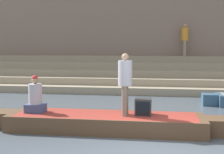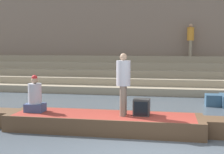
# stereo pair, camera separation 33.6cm
# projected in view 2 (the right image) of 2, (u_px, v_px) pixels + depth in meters

# --- Properties ---
(ghat_steps) EXTENTS (36.00, 3.83, 1.76)m
(ghat_steps) POSITION_uv_depth(u_px,v_px,m) (165.00, 78.00, 16.53)
(ghat_steps) COLOR gray
(ghat_steps) RESTS_ON ground
(back_wall) EXTENTS (34.20, 1.28, 7.50)m
(back_wall) POSITION_uv_depth(u_px,v_px,m) (166.00, 22.00, 18.20)
(back_wall) COLOR #7F6B5B
(back_wall) RESTS_ON ground
(rowboat_main) EXTENTS (6.73, 1.47, 0.44)m
(rowboat_main) POSITION_uv_depth(u_px,v_px,m) (104.00, 122.00, 8.42)
(rowboat_main) COLOR brown
(rowboat_main) RESTS_ON ground
(person_standing) EXTENTS (0.37, 0.37, 1.64)m
(person_standing) POSITION_uv_depth(u_px,v_px,m) (123.00, 80.00, 8.20)
(person_standing) COLOR #756656
(person_standing) RESTS_ON rowboat_main
(person_rowing) EXTENTS (0.52, 0.41, 1.03)m
(person_rowing) POSITION_uv_depth(u_px,v_px,m) (35.00, 97.00, 8.72)
(person_rowing) COLOR #3D4C75
(person_rowing) RESTS_ON rowboat_main
(tv_set) EXTENTS (0.43, 0.46, 0.43)m
(tv_set) POSITION_uv_depth(u_px,v_px,m) (142.00, 107.00, 8.28)
(tv_set) COLOR #2D2D2D
(tv_set) RESTS_ON rowboat_main
(person_on_steps) EXTENTS (0.37, 0.37, 1.78)m
(person_on_steps) POSITION_uv_depth(u_px,v_px,m) (191.00, 38.00, 17.08)
(person_on_steps) COLOR gray
(person_on_steps) RESTS_ON ghat_steps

